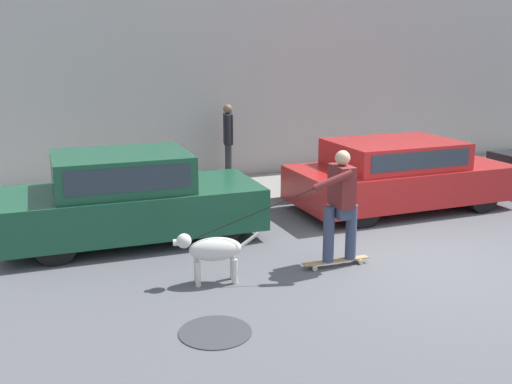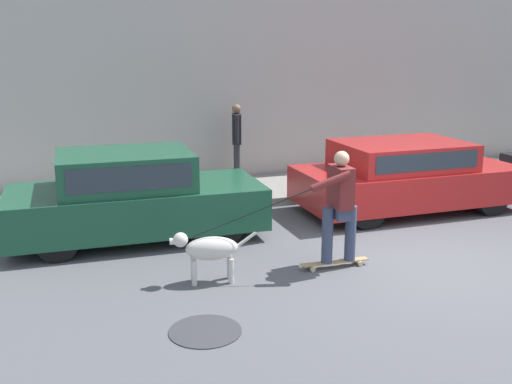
% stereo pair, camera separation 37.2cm
% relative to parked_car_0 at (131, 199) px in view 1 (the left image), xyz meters
% --- Properties ---
extents(ground_plane, '(36.00, 36.00, 0.00)m').
position_rel_parked_car_0_xyz_m(ground_plane, '(3.65, -2.49, -0.66)').
color(ground_plane, '#545459').
extents(back_wall, '(32.00, 0.30, 4.24)m').
position_rel_parked_car_0_xyz_m(back_wall, '(3.65, 3.26, 1.46)').
color(back_wall, '#B2ADA8').
rests_on(back_wall, ground_plane).
extents(sidewalk_curb, '(30.00, 2.08, 0.16)m').
position_rel_parked_car_0_xyz_m(sidewalk_curb, '(3.65, 2.05, -0.58)').
color(sidewalk_curb, gray).
rests_on(sidewalk_curb, ground_plane).
extents(parked_car_0, '(3.96, 1.81, 1.39)m').
position_rel_parked_car_0_xyz_m(parked_car_0, '(0.00, 0.00, 0.00)').
color(parked_car_0, black).
rests_on(parked_car_0, ground_plane).
extents(parked_car_1, '(4.06, 1.82, 1.29)m').
position_rel_parked_car_0_xyz_m(parked_car_1, '(4.94, -0.00, -0.03)').
color(parked_car_1, black).
rests_on(parked_car_1, ground_plane).
extents(dog, '(1.11, 0.41, 0.69)m').
position_rel_parked_car_0_xyz_m(dog, '(0.65, -2.15, -0.22)').
color(dog, beige).
rests_on(dog, ground_plane).
extents(skateboarder, '(2.63, 0.63, 1.63)m').
position_rel_parked_car_0_xyz_m(skateboarder, '(2.46, -2.21, 0.26)').
color(skateboarder, beige).
rests_on(skateboarder, ground_plane).
extents(pedestrian_with_bag, '(0.28, 0.62, 1.65)m').
position_rel_parked_car_0_xyz_m(pedestrian_with_bag, '(2.46, 2.47, 0.41)').
color(pedestrian_with_bag, '#28282D').
rests_on(pedestrian_with_bag, sidewalk_curb).
extents(manhole_cover, '(0.79, 0.79, 0.01)m').
position_rel_parked_car_0_xyz_m(manhole_cover, '(0.25, -3.47, -0.66)').
color(manhole_cover, '#38383D').
rests_on(manhole_cover, ground_plane).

